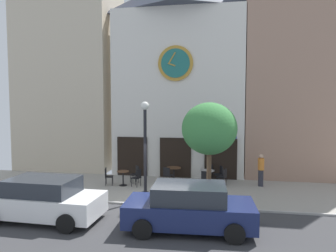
{
  "coord_description": "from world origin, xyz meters",
  "views": [
    {
      "loc": [
        2.53,
        -12.16,
        4.22
      ],
      "look_at": [
        0.03,
        2.59,
        3.16
      ],
      "focal_mm": 32.67,
      "sensor_mm": 36.0,
      "label": 1
    }
  ],
  "objects_px": {
    "cafe_chair_near_lamp": "(108,175)",
    "cafe_chair_left_end": "(223,176)",
    "cafe_chair_facing_wall": "(209,171)",
    "cafe_chair_curbside": "(136,173)",
    "cafe_chair_corner": "(167,174)",
    "street_tree": "(209,129)",
    "street_lamp": "(145,151)",
    "cafe_table_center": "(123,176)",
    "cafe_table_center_left": "(174,171)",
    "cafe_chair_outer": "(137,176)",
    "parked_car_white": "(43,199)",
    "cafe_table_rightmost": "(207,174)",
    "pedestrian_orange": "(261,170)",
    "parked_car_navy": "(189,207)",
    "cafe_chair_by_entrance": "(220,173)",
    "cafe_chair_right_end": "(205,178)"
  },
  "relations": [
    {
      "from": "cafe_chair_by_entrance",
      "to": "cafe_chair_curbside",
      "type": "distance_m",
      "value": 4.53
    },
    {
      "from": "cafe_table_center",
      "to": "cafe_table_center_left",
      "type": "bearing_deg",
      "value": 31.23
    },
    {
      "from": "cafe_chair_right_end",
      "to": "parked_car_navy",
      "type": "height_order",
      "value": "parked_car_navy"
    },
    {
      "from": "street_lamp",
      "to": "cafe_chair_by_entrance",
      "type": "distance_m",
      "value": 5.11
    },
    {
      "from": "cafe_chair_right_end",
      "to": "cafe_chair_corner",
      "type": "distance_m",
      "value": 2.11
    },
    {
      "from": "cafe_chair_near_lamp",
      "to": "parked_car_navy",
      "type": "relative_size",
      "value": 0.21
    },
    {
      "from": "cafe_chair_near_lamp",
      "to": "cafe_chair_left_end",
      "type": "height_order",
      "value": "same"
    },
    {
      "from": "cafe_table_center",
      "to": "cafe_chair_near_lamp",
      "type": "xyz_separation_m",
      "value": [
        -0.83,
        -0.04,
        0.02
      ]
    },
    {
      "from": "cafe_chair_by_entrance",
      "to": "cafe_chair_left_end",
      "type": "bearing_deg",
      "value": -74.24
    },
    {
      "from": "parked_car_white",
      "to": "cafe_chair_near_lamp",
      "type": "bearing_deg",
      "value": 83.55
    },
    {
      "from": "street_lamp",
      "to": "cafe_chair_left_end",
      "type": "distance_m",
      "value": 4.81
    },
    {
      "from": "cafe_chair_by_entrance",
      "to": "cafe_chair_left_end",
      "type": "height_order",
      "value": "same"
    },
    {
      "from": "cafe_chair_near_lamp",
      "to": "cafe_chair_left_end",
      "type": "relative_size",
      "value": 1.0
    },
    {
      "from": "cafe_table_center_left",
      "to": "cafe_chair_facing_wall",
      "type": "xyz_separation_m",
      "value": [
        1.93,
        0.35,
        -0.02
      ]
    },
    {
      "from": "cafe_chair_facing_wall",
      "to": "cafe_chair_left_end",
      "type": "bearing_deg",
      "value": -53.99
    },
    {
      "from": "cafe_table_center",
      "to": "cafe_chair_curbside",
      "type": "relative_size",
      "value": 0.85
    },
    {
      "from": "street_lamp",
      "to": "cafe_chair_curbside",
      "type": "bearing_deg",
      "value": 113.44
    },
    {
      "from": "street_tree",
      "to": "parked_car_navy",
      "type": "height_order",
      "value": "street_tree"
    },
    {
      "from": "street_lamp",
      "to": "cafe_chair_curbside",
      "type": "distance_m",
      "value": 3.53
    },
    {
      "from": "cafe_chair_near_lamp",
      "to": "cafe_chair_by_entrance",
      "type": "bearing_deg",
      "value": 14.36
    },
    {
      "from": "street_tree",
      "to": "cafe_table_rightmost",
      "type": "height_order",
      "value": "street_tree"
    },
    {
      "from": "street_lamp",
      "to": "cafe_chair_near_lamp",
      "type": "distance_m",
      "value": 3.71
    },
    {
      "from": "parked_car_white",
      "to": "parked_car_navy",
      "type": "relative_size",
      "value": 0.99
    },
    {
      "from": "cafe_table_center",
      "to": "cafe_table_rightmost",
      "type": "height_order",
      "value": "cafe_table_center"
    },
    {
      "from": "cafe_chair_facing_wall",
      "to": "cafe_table_center",
      "type": "bearing_deg",
      "value": -157.19
    },
    {
      "from": "street_tree",
      "to": "pedestrian_orange",
      "type": "relative_size",
      "value": 2.58
    },
    {
      "from": "cafe_chair_near_lamp",
      "to": "pedestrian_orange",
      "type": "relative_size",
      "value": 0.54
    },
    {
      "from": "parked_car_white",
      "to": "cafe_chair_corner",
      "type": "bearing_deg",
      "value": 57.7
    },
    {
      "from": "cafe_table_rightmost",
      "to": "cafe_chair_facing_wall",
      "type": "distance_m",
      "value": 0.84
    },
    {
      "from": "pedestrian_orange",
      "to": "parked_car_navy",
      "type": "distance_m",
      "value": 6.85
    },
    {
      "from": "cafe_chair_right_end",
      "to": "parked_car_white",
      "type": "xyz_separation_m",
      "value": [
        -5.65,
        -5.16,
        0.23
      ]
    },
    {
      "from": "pedestrian_orange",
      "to": "cafe_chair_corner",
      "type": "bearing_deg",
      "value": -175.34
    },
    {
      "from": "cafe_chair_left_end",
      "to": "cafe_chair_curbside",
      "type": "height_order",
      "value": "same"
    },
    {
      "from": "cafe_table_center_left",
      "to": "cafe_chair_outer",
      "type": "height_order",
      "value": "cafe_chair_outer"
    },
    {
      "from": "pedestrian_orange",
      "to": "cafe_table_rightmost",
      "type": "bearing_deg",
      "value": -178.42
    },
    {
      "from": "cafe_chair_corner",
      "to": "street_tree",
      "type": "bearing_deg",
      "value": -52.08
    },
    {
      "from": "cafe_table_center_left",
      "to": "parked_car_white",
      "type": "distance_m",
      "value": 7.58
    },
    {
      "from": "cafe_chair_right_end",
      "to": "cafe_chair_outer",
      "type": "distance_m",
      "value": 3.47
    },
    {
      "from": "street_tree",
      "to": "cafe_chair_facing_wall",
      "type": "distance_m",
      "value": 4.89
    },
    {
      "from": "cafe_chair_near_lamp",
      "to": "cafe_chair_outer",
      "type": "bearing_deg",
      "value": -1.3
    },
    {
      "from": "street_tree",
      "to": "cafe_chair_near_lamp",
      "type": "height_order",
      "value": "street_tree"
    },
    {
      "from": "cafe_table_rightmost",
      "to": "cafe_chair_corner",
      "type": "bearing_deg",
      "value": -171.32
    },
    {
      "from": "cafe_chair_facing_wall",
      "to": "cafe_chair_curbside",
      "type": "bearing_deg",
      "value": -163.7
    },
    {
      "from": "pedestrian_orange",
      "to": "street_lamp",
      "type": "bearing_deg",
      "value": -148.84
    },
    {
      "from": "cafe_chair_near_lamp",
      "to": "parked_car_white",
      "type": "height_order",
      "value": "parked_car_white"
    },
    {
      "from": "cafe_chair_outer",
      "to": "parked_car_white",
      "type": "distance_m",
      "value": 5.42
    },
    {
      "from": "cafe_chair_curbside",
      "to": "cafe_chair_outer",
      "type": "xyz_separation_m",
      "value": [
        0.3,
        -0.78,
        0.0
      ]
    },
    {
      "from": "cafe_chair_right_end",
      "to": "cafe_table_center",
      "type": "bearing_deg",
      "value": -178.34
    },
    {
      "from": "parked_car_white",
      "to": "pedestrian_orange",
      "type": "bearing_deg",
      "value": 35.88
    },
    {
      "from": "street_lamp",
      "to": "cafe_chair_by_entrance",
      "type": "bearing_deg",
      "value": 47.95
    }
  ]
}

